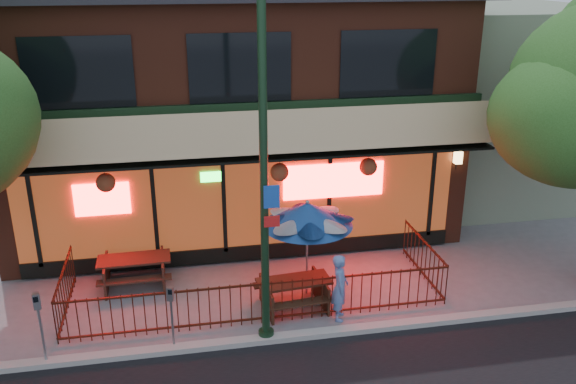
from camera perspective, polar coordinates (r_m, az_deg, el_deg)
name	(u,v)px	position (r m, az deg, el deg)	size (l,w,h in m)	color
ground	(263,328)	(13.29, -2.32, -12.60)	(80.00, 80.00, 0.00)	gray
curb	(267,339)	(12.85, -1.98, -13.59)	(80.00, 0.25, 0.12)	#999993
restaurant_building	(226,76)	(18.45, -5.82, 10.71)	(12.96, 9.49, 8.05)	#5E2A1A
neighbor_building	(492,98)	(21.89, 18.56, 8.32)	(6.00, 7.00, 6.00)	slate
patio_fence	(260,290)	(13.38, -2.68, -9.18)	(8.44, 2.62, 1.00)	#3C160D
street_light	(264,197)	(11.49, -2.24, -0.47)	(0.43, 0.32, 7.00)	#16321C
picnic_table_left	(135,267)	(15.09, -14.16, -6.85)	(1.73, 1.34, 0.73)	#3F2017
picnic_table_right	(294,289)	(13.75, 0.56, -9.11)	(1.73, 1.39, 0.70)	#3A2114
patio_umbrella	(307,214)	(13.65, 1.83, -2.09)	(2.06, 2.06, 2.35)	gray
pedestrian	(340,287)	(13.28, 4.88, -8.86)	(0.55, 0.36, 1.52)	#5A79B4
parking_meter_near	(171,308)	(12.36, -10.87, -10.58)	(0.15, 0.14, 1.41)	gray
parking_meter_far	(39,317)	(12.56, -22.24, -10.79)	(0.16, 0.14, 1.56)	#A0A3A8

